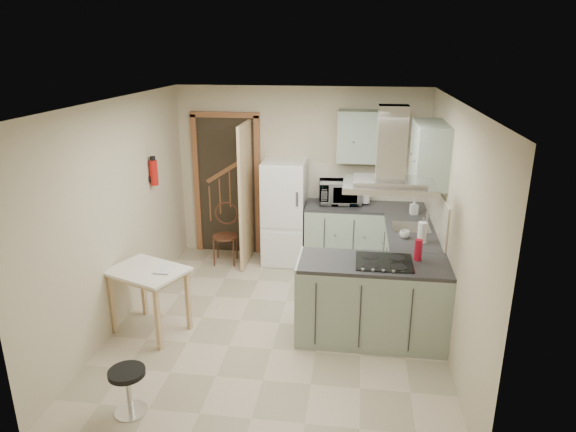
# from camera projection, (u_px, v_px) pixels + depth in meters

# --- Properties ---
(floor) EXTENTS (4.20, 4.20, 0.00)m
(floor) POSITION_uv_depth(u_px,v_px,m) (280.00, 323.00, 5.89)
(floor) COLOR #BFAD94
(floor) RESTS_ON ground
(ceiling) EXTENTS (4.20, 4.20, 0.00)m
(ceiling) POSITION_uv_depth(u_px,v_px,m) (278.00, 101.00, 5.10)
(ceiling) COLOR silver
(ceiling) RESTS_ON back_wall
(back_wall) EXTENTS (3.60, 0.00, 3.60)m
(back_wall) POSITION_uv_depth(u_px,v_px,m) (301.00, 174.00, 7.47)
(back_wall) COLOR #C1B595
(back_wall) RESTS_ON floor
(left_wall) EXTENTS (0.00, 4.20, 4.20)m
(left_wall) POSITION_uv_depth(u_px,v_px,m) (120.00, 213.00, 5.73)
(left_wall) COLOR #C1B595
(left_wall) RESTS_ON floor
(right_wall) EXTENTS (0.00, 4.20, 4.20)m
(right_wall) POSITION_uv_depth(u_px,v_px,m) (452.00, 228.00, 5.27)
(right_wall) COLOR #C1B595
(right_wall) RESTS_ON floor
(doorway) EXTENTS (1.10, 0.12, 2.10)m
(doorway) POSITION_uv_depth(u_px,v_px,m) (227.00, 185.00, 7.65)
(doorway) COLOR brown
(doorway) RESTS_ON floor
(fridge) EXTENTS (0.60, 0.60, 1.50)m
(fridge) POSITION_uv_depth(u_px,v_px,m) (284.00, 212.00, 7.37)
(fridge) COLOR white
(fridge) RESTS_ON floor
(counter_back) EXTENTS (1.08, 0.60, 0.90)m
(counter_back) POSITION_uv_depth(u_px,v_px,m) (344.00, 235.00, 7.36)
(counter_back) COLOR #9EB2A0
(counter_back) RESTS_ON floor
(counter_right) EXTENTS (0.60, 1.95, 0.90)m
(counter_right) POSITION_uv_depth(u_px,v_px,m) (407.00, 256.00, 6.62)
(counter_right) COLOR #9EB2A0
(counter_right) RESTS_ON floor
(splashback) EXTENTS (1.68, 0.02, 0.50)m
(splashback) POSITION_uv_depth(u_px,v_px,m) (367.00, 183.00, 7.37)
(splashback) COLOR beige
(splashback) RESTS_ON counter_back
(wall_cabinet_back) EXTENTS (0.85, 0.35, 0.70)m
(wall_cabinet_back) POSITION_uv_depth(u_px,v_px,m) (369.00, 136.00, 7.00)
(wall_cabinet_back) COLOR #9EB2A0
(wall_cabinet_back) RESTS_ON back_wall
(wall_cabinet_right) EXTENTS (0.35, 0.90, 0.70)m
(wall_cabinet_right) POSITION_uv_depth(u_px,v_px,m) (429.00, 153.00, 5.90)
(wall_cabinet_right) COLOR #9EB2A0
(wall_cabinet_right) RESTS_ON right_wall
(peninsula) EXTENTS (1.55, 0.65, 0.90)m
(peninsula) POSITION_uv_depth(u_px,v_px,m) (372.00, 301.00, 5.45)
(peninsula) COLOR #9EB2A0
(peninsula) RESTS_ON floor
(hob) EXTENTS (0.58, 0.50, 0.01)m
(hob) POSITION_uv_depth(u_px,v_px,m) (384.00, 262.00, 5.29)
(hob) COLOR black
(hob) RESTS_ON peninsula
(extractor_hood) EXTENTS (0.90, 0.55, 0.10)m
(extractor_hood) POSITION_uv_depth(u_px,v_px,m) (389.00, 186.00, 5.04)
(extractor_hood) COLOR silver
(extractor_hood) RESTS_ON ceiling
(sink) EXTENTS (0.45, 0.40, 0.01)m
(sink) POSITION_uv_depth(u_px,v_px,m) (411.00, 227.00, 6.31)
(sink) COLOR silver
(sink) RESTS_ON counter_right
(fire_extinguisher) EXTENTS (0.10, 0.10, 0.32)m
(fire_extinguisher) POSITION_uv_depth(u_px,v_px,m) (154.00, 173.00, 6.49)
(fire_extinguisher) COLOR #B2140F
(fire_extinguisher) RESTS_ON left_wall
(drop_leaf_table) EXTENTS (0.96, 0.85, 0.74)m
(drop_leaf_table) POSITION_uv_depth(u_px,v_px,m) (150.00, 301.00, 5.62)
(drop_leaf_table) COLOR #DAAB86
(drop_leaf_table) RESTS_ON floor
(bentwood_chair) EXTENTS (0.38, 0.38, 0.80)m
(bentwood_chair) POSITION_uv_depth(u_px,v_px,m) (225.00, 237.00, 7.42)
(bentwood_chair) COLOR #4B2119
(bentwood_chair) RESTS_ON floor
(stool) EXTENTS (0.37, 0.37, 0.42)m
(stool) POSITION_uv_depth(u_px,v_px,m) (129.00, 391.00, 4.40)
(stool) COLOR black
(stool) RESTS_ON floor
(microwave) EXTENTS (0.62, 0.45, 0.32)m
(microwave) POSITION_uv_depth(u_px,v_px,m) (340.00, 192.00, 7.24)
(microwave) COLOR black
(microwave) RESTS_ON counter_back
(kettle) EXTENTS (0.15, 0.15, 0.21)m
(kettle) POSITION_uv_depth(u_px,v_px,m) (365.00, 197.00, 7.23)
(kettle) COLOR white
(kettle) RESTS_ON counter_back
(cereal_box) EXTENTS (0.11, 0.21, 0.30)m
(cereal_box) POSITION_uv_depth(u_px,v_px,m) (358.00, 193.00, 7.24)
(cereal_box) COLOR #C47217
(cereal_box) RESTS_ON counter_back
(soap_bottle) EXTENTS (0.11, 0.11, 0.20)m
(soap_bottle) POSITION_uv_depth(u_px,v_px,m) (414.00, 207.00, 6.78)
(soap_bottle) COLOR #A5A8B1
(soap_bottle) RESTS_ON counter_right
(paper_towel) EXTENTS (0.13, 0.13, 0.25)m
(paper_towel) POSITION_uv_depth(u_px,v_px,m) (422.00, 232.00, 5.79)
(paper_towel) COLOR white
(paper_towel) RESTS_ON counter_right
(cup) EXTENTS (0.14, 0.14, 0.09)m
(cup) POSITION_uv_depth(u_px,v_px,m) (405.00, 234.00, 5.95)
(cup) COLOR white
(cup) RESTS_ON counter_right
(red_bottle) EXTENTS (0.09, 0.09, 0.23)m
(red_bottle) POSITION_uv_depth(u_px,v_px,m) (418.00, 250.00, 5.32)
(red_bottle) COLOR #B70F25
(red_bottle) RESTS_ON peninsula
(book) EXTENTS (0.17, 0.24, 0.11)m
(book) POSITION_uv_depth(u_px,v_px,m) (156.00, 265.00, 5.48)
(book) COLOR #A63F37
(book) RESTS_ON drop_leaf_table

